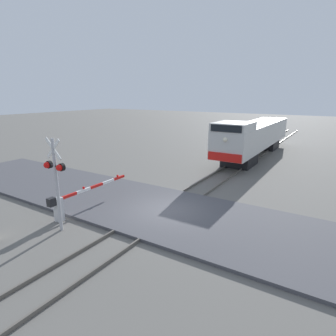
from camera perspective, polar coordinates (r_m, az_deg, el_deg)
The scene contains 7 objects.
ground_plane at distance 14.91m, azimuth -0.68°, elevation -9.04°, with size 160.00×160.00×0.00m, color #605E59.
rail_track_left at distance 15.24m, azimuth -2.97°, elevation -8.19°, with size 0.08×80.00×0.15m, color #59544C.
rail_track_right at distance 14.53m, azimuth 1.73°, elevation -9.37°, with size 0.08×80.00×0.15m, color #59544C.
road_surface at distance 14.87m, azimuth -0.68°, elevation -8.77°, with size 36.00×6.18×0.15m, color #47474C.
locomotive at distance 29.04m, azimuth 17.14°, elevation 6.16°, with size 2.80×16.80×3.88m.
crossing_signal at distance 13.11m, azimuth -21.88°, elevation -1.17°, with size 1.18×0.33×4.25m.
crossing_gate at distance 15.03m, azimuth -19.48°, elevation -6.40°, with size 0.36×5.35×1.31m.
Camera 1 is at (7.40, -11.46, 6.01)m, focal length 30.03 mm.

